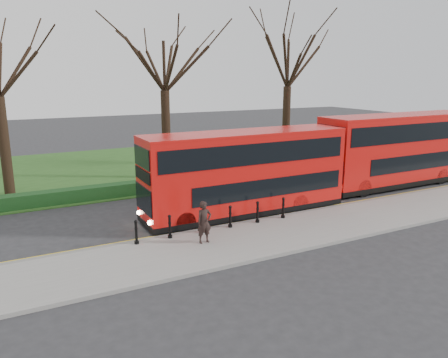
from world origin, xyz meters
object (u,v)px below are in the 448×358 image
bus_rear (399,150)px  pedestrian (204,222)px  bus_lead (246,173)px  bollard_row (216,219)px

bus_rear → pedestrian: bus_rear is taller
bus_lead → bollard_row: bearing=-145.4°
bollard_row → pedestrian: bearing=-133.6°
bus_rear → pedestrian: 16.18m
bus_lead → bus_rear: 11.99m
bollard_row → bus_lead: 3.51m
bollard_row → bus_rear: bearing=10.1°
bus_rear → pedestrian: size_ratio=6.41×
bollard_row → pedestrian: pedestrian is taller
bollard_row → bus_rear: bus_rear is taller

